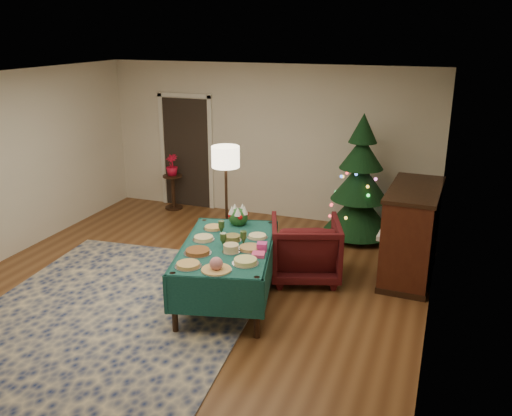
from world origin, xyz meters
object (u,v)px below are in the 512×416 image
(armchair, at_px, (305,246))
(piano, at_px, (411,233))
(floor_lamp, at_px, (226,164))
(side_table, at_px, (173,192))
(gift_box, at_px, (262,247))
(christmas_tree, at_px, (360,184))
(potted_plant, at_px, (172,170))
(buffet_table, at_px, (227,256))

(armchair, relative_size, piano, 0.62)
(floor_lamp, distance_m, side_table, 2.69)
(gift_box, height_order, christmas_tree, christmas_tree)
(armchair, bearing_deg, piano, -175.92)
(gift_box, height_order, floor_lamp, floor_lamp)
(armchair, bearing_deg, potted_plant, -52.08)
(potted_plant, bearing_deg, armchair, -33.26)
(floor_lamp, bearing_deg, christmas_tree, 38.34)
(floor_lamp, bearing_deg, gift_box, -52.34)
(gift_box, distance_m, floor_lamp, 1.79)
(side_table, distance_m, potted_plant, 0.44)
(armchair, distance_m, floor_lamp, 1.66)
(armchair, bearing_deg, christmas_tree, -122.16)
(buffet_table, xyz_separation_m, potted_plant, (-2.37, 2.97, 0.17))
(side_table, height_order, piano, piano)
(side_table, relative_size, christmas_tree, 0.32)
(potted_plant, relative_size, christmas_tree, 0.19)
(floor_lamp, height_order, piano, floor_lamp)
(floor_lamp, bearing_deg, armchair, -16.10)
(gift_box, relative_size, piano, 0.08)
(buffet_table, relative_size, piano, 1.40)
(potted_plant, bearing_deg, piano, -18.47)
(gift_box, xyz_separation_m, potted_plant, (-2.83, 2.99, -0.02))
(armchair, relative_size, christmas_tree, 0.46)
(floor_lamp, bearing_deg, buffet_table, -66.68)
(buffet_table, xyz_separation_m, armchair, (0.75, 0.93, -0.12))
(buffet_table, bearing_deg, side_table, 128.54)
(armchair, relative_size, side_table, 1.43)
(buffet_table, distance_m, potted_plant, 3.80)
(buffet_table, bearing_deg, floor_lamp, 113.32)
(armchair, height_order, side_table, armchair)
(gift_box, xyz_separation_m, floor_lamp, (-1.02, 1.32, 0.63))
(side_table, relative_size, piano, 0.44)
(potted_plant, distance_m, christmas_tree, 3.54)
(buffet_table, xyz_separation_m, piano, (2.07, 1.49, 0.03))
(floor_lamp, xyz_separation_m, christmas_tree, (1.73, 1.36, -0.50))
(buffet_table, relative_size, potted_plant, 5.34)
(buffet_table, xyz_separation_m, floor_lamp, (-0.56, 1.31, 0.82))
(floor_lamp, xyz_separation_m, potted_plant, (-1.80, 1.66, -0.65))
(armchair, distance_m, side_table, 3.73)
(potted_plant, bearing_deg, floor_lamp, -42.71)
(side_table, bearing_deg, armchair, -33.26)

